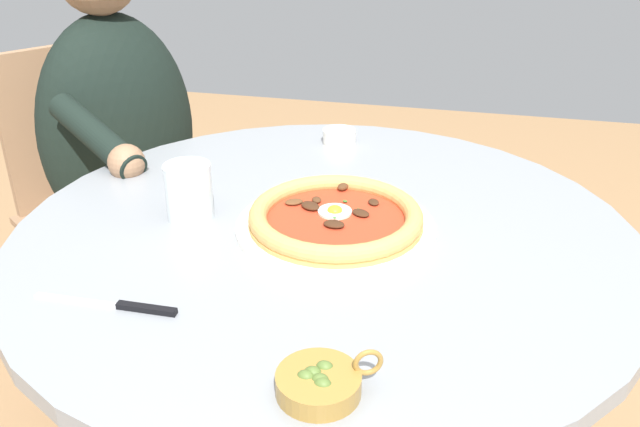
{
  "coord_description": "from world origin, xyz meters",
  "views": [
    {
      "loc": [
        0.21,
        -0.91,
        1.26
      ],
      "look_at": [
        -0.01,
        0.03,
        0.77
      ],
      "focal_mm": 37.54,
      "sensor_mm": 36.0,
      "label": 1
    }
  ],
  "objects_px": {
    "dining_table": "(324,318)",
    "olive_pan": "(320,382)",
    "cafe_chair_diner": "(103,187)",
    "pizza_on_plate": "(336,218)",
    "diner_person": "(130,212)",
    "steak_knife": "(126,306)",
    "water_glass": "(189,195)",
    "ramekin_capers": "(339,136)"
  },
  "relations": [
    {
      "from": "dining_table",
      "to": "pizza_on_plate",
      "type": "relative_size",
      "value": 3.13
    },
    {
      "from": "pizza_on_plate",
      "to": "water_glass",
      "type": "bearing_deg",
      "value": -175.4
    },
    {
      "from": "pizza_on_plate",
      "to": "ramekin_capers",
      "type": "relative_size",
      "value": 4.63
    },
    {
      "from": "dining_table",
      "to": "diner_person",
      "type": "distance_m",
      "value": 0.72
    },
    {
      "from": "dining_table",
      "to": "ramekin_capers",
      "type": "bearing_deg",
      "value": 98.12
    },
    {
      "from": "ramekin_capers",
      "to": "diner_person",
      "type": "bearing_deg",
      "value": 175.34
    },
    {
      "from": "water_glass",
      "to": "ramekin_capers",
      "type": "height_order",
      "value": "water_glass"
    },
    {
      "from": "steak_knife",
      "to": "diner_person",
      "type": "height_order",
      "value": "diner_person"
    },
    {
      "from": "dining_table",
      "to": "water_glass",
      "type": "bearing_deg",
      "value": -176.14
    },
    {
      "from": "ramekin_capers",
      "to": "olive_pan",
      "type": "bearing_deg",
      "value": -79.9
    },
    {
      "from": "ramekin_capers",
      "to": "dining_table",
      "type": "bearing_deg",
      "value": -81.88
    },
    {
      "from": "dining_table",
      "to": "olive_pan",
      "type": "relative_size",
      "value": 8.72
    },
    {
      "from": "dining_table",
      "to": "cafe_chair_diner",
      "type": "distance_m",
      "value": 0.87
    },
    {
      "from": "diner_person",
      "to": "cafe_chair_diner",
      "type": "distance_m",
      "value": 0.15
    },
    {
      "from": "steak_knife",
      "to": "cafe_chair_diner",
      "type": "relative_size",
      "value": 0.23
    },
    {
      "from": "diner_person",
      "to": "steak_knife",
      "type": "bearing_deg",
      "value": -60.79
    },
    {
      "from": "water_glass",
      "to": "cafe_chair_diner",
      "type": "height_order",
      "value": "cafe_chair_diner"
    },
    {
      "from": "pizza_on_plate",
      "to": "diner_person",
      "type": "relative_size",
      "value": 0.27
    },
    {
      "from": "dining_table",
      "to": "pizza_on_plate",
      "type": "xyz_separation_m",
      "value": [
        0.02,
        0.0,
        0.19
      ]
    },
    {
      "from": "dining_table",
      "to": "olive_pan",
      "type": "distance_m",
      "value": 0.42
    },
    {
      "from": "diner_person",
      "to": "cafe_chair_diner",
      "type": "height_order",
      "value": "diner_person"
    },
    {
      "from": "olive_pan",
      "to": "ramekin_capers",
      "type": "bearing_deg",
      "value": 100.1
    },
    {
      "from": "olive_pan",
      "to": "cafe_chair_diner",
      "type": "xyz_separation_m",
      "value": [
        -0.78,
        0.87,
        -0.24
      ]
    },
    {
      "from": "ramekin_capers",
      "to": "water_glass",
      "type": "bearing_deg",
      "value": -113.34
    },
    {
      "from": "water_glass",
      "to": "cafe_chair_diner",
      "type": "bearing_deg",
      "value": 133.22
    },
    {
      "from": "dining_table",
      "to": "steak_knife",
      "type": "relative_size",
      "value": 4.91
    },
    {
      "from": "pizza_on_plate",
      "to": "steak_knife",
      "type": "bearing_deg",
      "value": -128.35
    },
    {
      "from": "olive_pan",
      "to": "steak_knife",
      "type": "bearing_deg",
      "value": 161.14
    },
    {
      "from": "dining_table",
      "to": "steak_knife",
      "type": "bearing_deg",
      "value": -126.41
    },
    {
      "from": "pizza_on_plate",
      "to": "cafe_chair_diner",
      "type": "bearing_deg",
      "value": 145.47
    },
    {
      "from": "water_glass",
      "to": "olive_pan",
      "type": "bearing_deg",
      "value": -49.84
    },
    {
      "from": "water_glass",
      "to": "steak_knife",
      "type": "bearing_deg",
      "value": -85.94
    },
    {
      "from": "ramekin_capers",
      "to": "cafe_chair_diner",
      "type": "bearing_deg",
      "value": 168.67
    },
    {
      "from": "dining_table",
      "to": "steak_knife",
      "type": "distance_m",
      "value": 0.38
    },
    {
      "from": "pizza_on_plate",
      "to": "steak_knife",
      "type": "distance_m",
      "value": 0.35
    },
    {
      "from": "pizza_on_plate",
      "to": "diner_person",
      "type": "xyz_separation_m",
      "value": [
        -0.6,
        0.41,
        -0.26
      ]
    },
    {
      "from": "pizza_on_plate",
      "to": "cafe_chair_diner",
      "type": "relative_size",
      "value": 0.36
    },
    {
      "from": "pizza_on_plate",
      "to": "dining_table",
      "type": "bearing_deg",
      "value": -166.59
    },
    {
      "from": "dining_table",
      "to": "diner_person",
      "type": "height_order",
      "value": "diner_person"
    },
    {
      "from": "olive_pan",
      "to": "diner_person",
      "type": "xyz_separation_m",
      "value": [
        -0.66,
        0.78,
        -0.26
      ]
    },
    {
      "from": "olive_pan",
      "to": "pizza_on_plate",
      "type": "bearing_deg",
      "value": 99.27
    },
    {
      "from": "olive_pan",
      "to": "cafe_chair_diner",
      "type": "distance_m",
      "value": 1.19
    }
  ]
}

